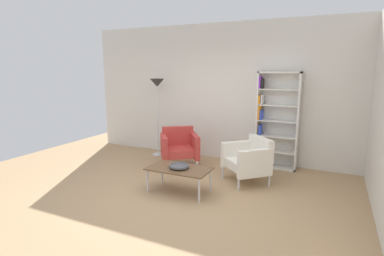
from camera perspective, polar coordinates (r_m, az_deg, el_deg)
The scene contains 8 objects.
ground_plane at distance 4.81m, azimuth -4.59°, elevation -12.92°, with size 8.32×8.32×0.00m, color tan.
plaster_back_panel at distance 6.66m, azimuth 5.82°, elevation 6.63°, with size 6.40×0.12×2.90m, color silver.
bookshelf_tall at distance 6.23m, azimuth 15.29°, elevation 1.30°, with size 0.80×0.30×1.90m.
coffee_table_low at distance 4.89m, azimuth -2.43°, elevation -7.84°, with size 1.00×0.56×0.40m.
decorative_bowl at distance 4.87m, azimuth -2.44°, elevation -7.10°, with size 0.32×0.32×0.05m.
armchair_spare_guest at distance 5.40m, azimuth 10.63°, elevation -5.69°, with size 0.95×0.95×0.78m.
armchair_near_window at distance 6.16m, azimuth -2.41°, elevation -3.45°, with size 0.95×0.93×0.78m.
floor_lamp_torchiere at distance 6.86m, azimuth -6.52°, elevation 6.73°, with size 0.32×0.32×1.74m.
Camera 1 is at (2.20, -3.81, 1.94)m, focal length 28.51 mm.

